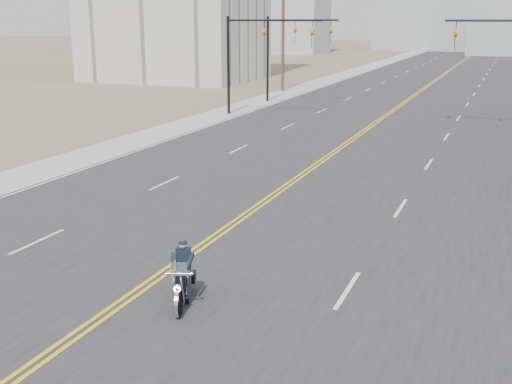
{
  "coord_description": "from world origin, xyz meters",
  "views": [
    {
      "loc": [
        8.53,
        -11.14,
        6.83
      ],
      "look_at": [
        1.34,
        6.74,
        1.6
      ],
      "focal_mm": 45.0,
      "sensor_mm": 36.0,
      "label": 1
    }
  ],
  "objects": [
    {
      "name": "motorcyclist",
      "position": [
        1.39,
        1.74,
        0.78
      ],
      "size": [
        1.49,
        2.16,
        1.56
      ],
      "primitive_type": null,
      "rotation": [
        0.0,
        0.0,
        3.49
      ],
      "color": "black",
      "rests_on": "ground"
    },
    {
      "name": "road",
      "position": [
        0.0,
        70.0,
        0.01
      ],
      "size": [
        20.0,
        200.0,
        0.01
      ],
      "primitive_type": "cube",
      "color": "#303033",
      "rests_on": "ground"
    },
    {
      "name": "sidewalk_left",
      "position": [
        -11.5,
        70.0,
        0.01
      ],
      "size": [
        3.0,
        200.0,
        0.01
      ],
      "primitive_type": "cube",
      "color": "#A5A5A0",
      "rests_on": "ground"
    },
    {
      "name": "haze_bldg_f",
      "position": [
        -50.0,
        130.0,
        8.0
      ],
      "size": [
        12.0,
        12.0,
        16.0
      ],
      "primitive_type": "cube",
      "color": "#ADB2B7",
      "rests_on": "ground"
    },
    {
      "name": "utility_pole_left",
      "position": [
        -12.5,
        48.0,
        5.48
      ],
      "size": [
        2.2,
        0.3,
        10.5
      ],
      "color": "brown",
      "rests_on": "ground"
    },
    {
      "name": "traffic_mast_left",
      "position": [
        -8.98,
        32.0,
        4.94
      ],
      "size": [
        7.1,
        0.26,
        7.0
      ],
      "color": "black",
      "rests_on": "ground"
    },
    {
      "name": "ground_plane",
      "position": [
        0.0,
        0.0,
        0.0
      ],
      "size": [
        400.0,
        400.0,
        0.0
      ],
      "primitive_type": "plane",
      "color": "#776D56",
      "rests_on": "ground"
    },
    {
      "name": "traffic_mast_far",
      "position": [
        -9.31,
        40.0,
        4.87
      ],
      "size": [
        6.1,
        0.26,
        7.0
      ],
      "color": "black",
      "rests_on": "ground"
    }
  ]
}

